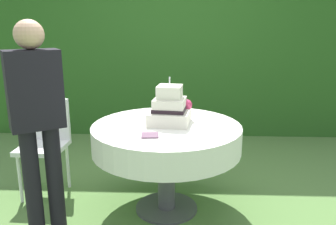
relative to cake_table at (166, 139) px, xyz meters
name	(u,v)px	position (x,y,z in m)	size (l,w,h in m)	color
ground_plane	(167,208)	(0.00, 0.00, -0.64)	(20.00, 20.00, 0.00)	#547A3D
foliage_hedge	(174,31)	(0.00, 2.30, 0.82)	(5.38, 0.55, 2.93)	#28561E
cake_table	(166,139)	(0.00, 0.00, 0.00)	(1.23, 1.23, 0.76)	#4C4C51
wedding_cake	(170,109)	(0.03, 0.06, 0.24)	(0.37, 0.37, 0.39)	silver
serving_plate_near	(131,114)	(-0.33, 0.31, 0.13)	(0.13, 0.13, 0.01)	white
serving_plate_far	(197,116)	(0.27, 0.28, 0.13)	(0.13, 0.13, 0.01)	white
serving_plate_left	(166,110)	(-0.03, 0.47, 0.13)	(0.12, 0.12, 0.01)	white
napkin_stack	(150,135)	(-0.11, -0.28, 0.12)	(0.13, 0.13, 0.01)	#6B4C60
garden_chair	(46,137)	(-1.14, 0.29, -0.10)	(0.42, 0.42, 0.89)	white
standing_person	(37,117)	(-0.90, -0.39, 0.28)	(0.41, 0.36, 1.60)	black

